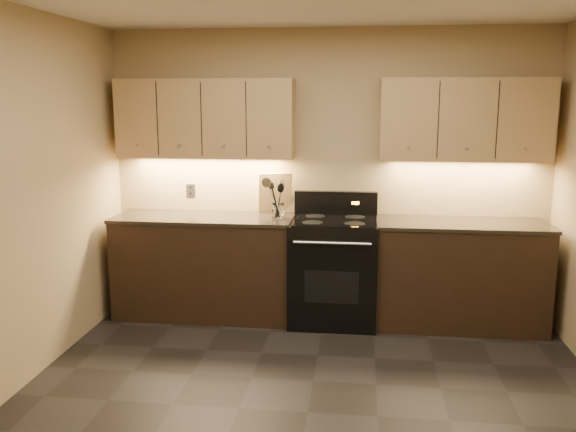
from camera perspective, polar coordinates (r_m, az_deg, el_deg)
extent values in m
plane|color=black|center=(4.10, 1.84, -17.89)|extent=(4.00, 4.00, 0.00)
cube|color=tan|center=(5.63, 3.74, 4.00)|extent=(4.00, 0.04, 2.60)
cube|color=black|center=(5.67, -7.75, -4.79)|extent=(1.60, 0.60, 0.90)
cube|color=#322A20|center=(5.56, -7.87, -0.17)|extent=(1.62, 0.62, 0.03)
cube|color=black|center=(5.56, 15.73, -5.42)|extent=(1.44, 0.60, 0.90)
cube|color=#322A20|center=(5.45, 15.98, -0.72)|extent=(1.46, 0.62, 0.03)
cube|color=black|center=(5.47, 4.27, -5.19)|extent=(0.76, 0.65, 0.92)
cube|color=black|center=(5.36, 4.34, -0.41)|extent=(0.70, 0.60, 0.01)
cube|color=black|center=(5.62, 4.49, 1.20)|extent=(0.76, 0.07, 0.22)
cube|color=orange|center=(5.58, 6.33, 1.21)|extent=(0.06, 0.00, 0.03)
cylinder|color=silver|center=(5.06, 4.15, -2.55)|extent=(0.65, 0.02, 0.02)
cube|color=black|center=(5.17, 4.09, -6.68)|extent=(0.46, 0.00, 0.28)
cylinder|color=black|center=(5.22, 2.30, -0.61)|extent=(0.18, 0.18, 0.00)
cylinder|color=black|center=(5.21, 6.25, -0.70)|extent=(0.18, 0.18, 0.00)
cylinder|color=black|center=(5.52, 2.55, 0.01)|extent=(0.18, 0.18, 0.00)
cylinder|color=black|center=(5.50, 6.29, -0.08)|extent=(0.18, 0.18, 0.00)
cube|color=#A68353|center=(5.61, -7.72, 9.03)|extent=(1.60, 0.30, 0.70)
cube|color=#A68353|center=(5.50, 16.22, 8.66)|extent=(1.44, 0.30, 0.70)
cube|color=#B2B5BA|center=(5.86, -9.09, 2.39)|extent=(0.08, 0.01, 0.12)
cylinder|color=white|center=(5.41, -0.94, 0.50)|extent=(0.13, 0.13, 0.14)
cylinder|color=white|center=(5.42, -0.94, -0.12)|extent=(0.11, 0.11, 0.02)
cube|color=#D5B873|center=(5.64, -1.20, 2.18)|extent=(0.33, 0.19, 0.38)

